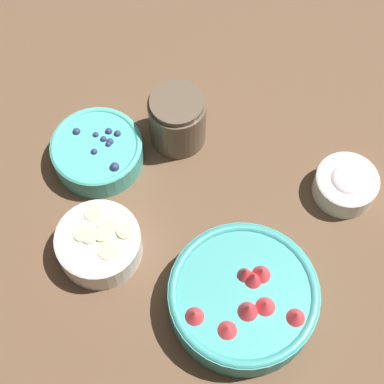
# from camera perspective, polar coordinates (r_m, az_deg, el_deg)

# --- Properties ---
(ground_plane) EXTENTS (4.00, 4.00, 0.00)m
(ground_plane) POSITION_cam_1_polar(r_m,az_deg,el_deg) (1.13, 1.48, 3.01)
(ground_plane) COLOR brown
(bowl_strawberries) EXTENTS (0.23, 0.23, 0.08)m
(bowl_strawberries) POSITION_cam_1_polar(r_m,az_deg,el_deg) (0.99, 4.59, -9.28)
(bowl_strawberries) COLOR teal
(bowl_strawberries) RESTS_ON ground_plane
(bowl_blueberries) EXTENTS (0.16, 0.16, 0.06)m
(bowl_blueberries) POSITION_cam_1_polar(r_m,az_deg,el_deg) (1.12, -8.41, 3.66)
(bowl_blueberries) COLOR #47AD9E
(bowl_blueberries) RESTS_ON ground_plane
(bowl_bananas) EXTENTS (0.14, 0.14, 0.06)m
(bowl_bananas) POSITION_cam_1_polar(r_m,az_deg,el_deg) (1.03, -8.28, -4.52)
(bowl_bananas) COLOR white
(bowl_bananas) RESTS_ON ground_plane
(bowl_cream) EXTENTS (0.11, 0.11, 0.06)m
(bowl_cream) POSITION_cam_1_polar(r_m,az_deg,el_deg) (1.10, 13.53, 0.73)
(bowl_cream) COLOR silver
(bowl_cream) RESTS_ON ground_plane
(jar_chocolate) EXTENTS (0.10, 0.10, 0.11)m
(jar_chocolate) POSITION_cam_1_polar(r_m,az_deg,el_deg) (1.11, -1.25, 6.41)
(jar_chocolate) COLOR brown
(jar_chocolate) RESTS_ON ground_plane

